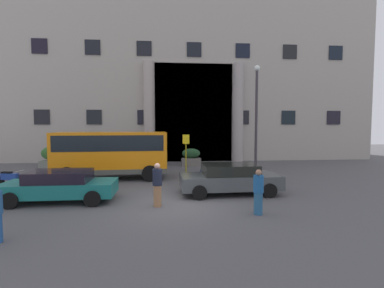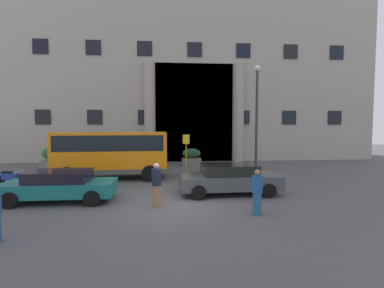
# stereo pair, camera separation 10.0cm
# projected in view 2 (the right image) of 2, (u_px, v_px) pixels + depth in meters

# --- Properties ---
(ground_plane) EXTENTS (80.00, 64.00, 0.12)m
(ground_plane) POSITION_uv_depth(u_px,v_px,m) (171.00, 205.00, 11.28)
(ground_plane) COLOR #4D4D4F
(office_building_facade) EXTENTS (36.36, 9.71, 17.17)m
(office_building_facade) POSITION_uv_depth(u_px,v_px,m) (170.00, 70.00, 28.09)
(office_building_facade) COLOR #A29A91
(office_building_facade) RESTS_ON ground_plane
(orange_minibus) EXTENTS (6.37, 2.89, 2.70)m
(orange_minibus) POSITION_uv_depth(u_px,v_px,m) (112.00, 151.00, 16.37)
(orange_minibus) COLOR orange
(orange_minibus) RESTS_ON ground_plane
(bus_stop_sign) EXTENTS (0.44, 0.08, 2.49)m
(bus_stop_sign) POSITION_uv_depth(u_px,v_px,m) (186.00, 149.00, 18.55)
(bus_stop_sign) COLOR #9F9614
(bus_stop_sign) RESTS_ON ground_plane
(hedge_planter_west) EXTENTS (1.96, 0.86, 1.59)m
(hedge_planter_west) POSITION_uv_depth(u_px,v_px,m) (55.00, 157.00, 20.85)
(hedge_planter_west) COLOR slate
(hedge_planter_west) RESTS_ON ground_plane
(hedge_planter_entrance_right) EXTENTS (1.44, 0.73, 1.34)m
(hedge_planter_entrance_right) POSITION_uv_depth(u_px,v_px,m) (191.00, 158.00, 21.47)
(hedge_planter_entrance_right) COLOR slate
(hedge_planter_entrance_right) RESTS_ON ground_plane
(hedge_planter_far_west) EXTENTS (1.78, 0.72, 1.34)m
(hedge_planter_far_west) POSITION_uv_depth(u_px,v_px,m) (152.00, 157.00, 21.92)
(hedge_planter_far_west) COLOR slate
(hedge_planter_far_west) RESTS_ON ground_plane
(parked_compact_extra) EXTENTS (4.51, 2.18, 1.35)m
(parked_compact_extra) POSITION_uv_depth(u_px,v_px,m) (229.00, 178.00, 12.80)
(parked_compact_extra) COLOR #44494B
(parked_compact_extra) RESTS_ON ground_plane
(parked_hatchback_near) EXTENTS (4.40, 1.96, 1.27)m
(parked_hatchback_near) POSITION_uv_depth(u_px,v_px,m) (59.00, 185.00, 11.48)
(parked_hatchback_near) COLOR #166966
(parked_hatchback_near) RESTS_ON ground_plane
(motorcycle_far_end) EXTENTS (2.01, 0.77, 0.89)m
(motorcycle_far_end) POSITION_uv_depth(u_px,v_px,m) (208.00, 176.00, 14.75)
(motorcycle_far_end) COLOR black
(motorcycle_far_end) RESTS_ON ground_plane
(scooter_by_planter) EXTENTS (1.91, 0.77, 0.89)m
(scooter_by_planter) POSITION_uv_depth(u_px,v_px,m) (10.00, 179.00, 13.97)
(scooter_by_planter) COLOR black
(scooter_by_planter) RESTS_ON ground_plane
(pedestrian_woman_with_bag) EXTENTS (0.36, 0.36, 1.67)m
(pedestrian_woman_with_bag) POSITION_uv_depth(u_px,v_px,m) (156.00, 185.00, 10.77)
(pedestrian_woman_with_bag) COLOR #956946
(pedestrian_woman_with_bag) RESTS_ON ground_plane
(pedestrian_woman_dark_dress) EXTENTS (0.36, 0.36, 1.58)m
(pedestrian_woman_dark_dress) POSITION_uv_depth(u_px,v_px,m) (257.00, 192.00, 9.78)
(pedestrian_woman_dark_dress) COLOR #265680
(pedestrian_woman_dark_dress) RESTS_ON ground_plane
(lamppost_plaza_centre) EXTENTS (0.40, 0.40, 7.15)m
(lamppost_plaza_centre) POSITION_uv_depth(u_px,v_px,m) (257.00, 109.00, 19.25)
(lamppost_plaza_centre) COLOR #373138
(lamppost_plaza_centre) RESTS_ON ground_plane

